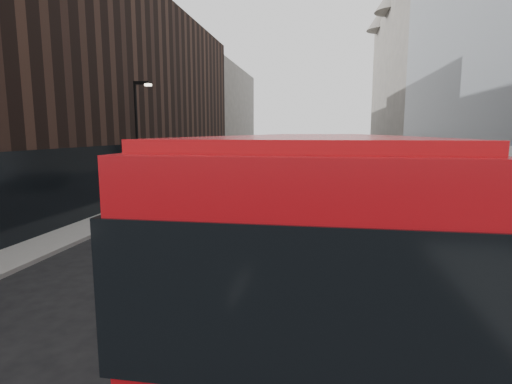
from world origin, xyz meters
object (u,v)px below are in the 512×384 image
at_px(grey_bus, 332,152).
at_px(car_a, 329,225).
at_px(car_c, 301,186).
at_px(car_b, 323,188).
at_px(street_lamp, 138,134).
at_px(red_bus, 314,236).

xyz_separation_m(grey_bus, car_a, (-0.82, -34.34, -1.32)).
height_order(car_a, car_c, car_a).
distance_m(car_b, car_c, 2.72).
bearing_deg(street_lamp, grey_bus, 67.72).
height_order(red_bus, grey_bus, red_bus).
bearing_deg(car_b, street_lamp, -154.69).
bearing_deg(car_c, street_lamp, -140.40).
relative_size(car_b, car_c, 1.12).
bearing_deg(car_a, red_bus, -96.55).
bearing_deg(car_c, car_a, -75.71).
distance_m(red_bus, car_a, 8.57).
height_order(street_lamp, car_b, street_lamp).
bearing_deg(car_b, grey_bus, 93.31).
relative_size(red_bus, car_b, 2.24).
relative_size(red_bus, car_a, 2.86).
distance_m(red_bus, car_b, 18.20).
xyz_separation_m(street_lamp, grey_bus, (11.61, 28.34, -2.24)).
bearing_deg(grey_bus, red_bus, -95.11).
height_order(street_lamp, grey_bus, street_lamp).
relative_size(street_lamp, car_a, 1.90).
xyz_separation_m(car_b, car_c, (-1.53, 2.25, -0.17)).
height_order(street_lamp, red_bus, street_lamp).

